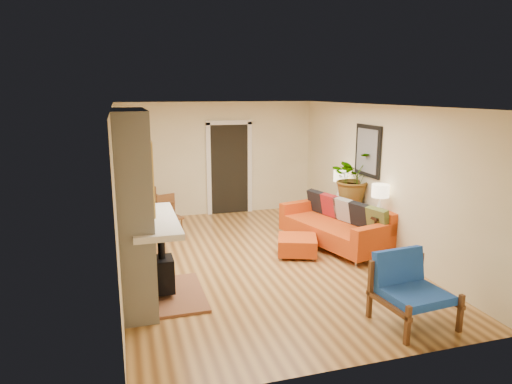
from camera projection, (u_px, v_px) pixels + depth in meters
room_shell at (251, 164)px, 10.17m from camera, size 6.50×6.50×6.50m
fireplace at (137, 213)px, 6.03m from camera, size 1.09×1.68×2.60m
sofa at (338, 225)px, 8.51m from camera, size 1.50×2.41×0.88m
ottoman at (297, 245)px, 7.98m from camera, size 0.85×0.85×0.34m
blue_chair at (408, 285)px, 5.65m from camera, size 0.90×0.89×0.87m
dining_table at (154, 205)px, 9.28m from camera, size 1.06×1.60×0.85m
console_table at (358, 213)px, 8.62m from camera, size 0.34×1.85×0.72m
lamp_near at (380, 196)px, 7.84m from camera, size 0.30×0.30×0.54m
lamp_far at (341, 180)px, 9.21m from camera, size 0.30×0.30×0.54m
houseplant at (353, 177)px, 8.69m from camera, size 1.03×0.94×1.00m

